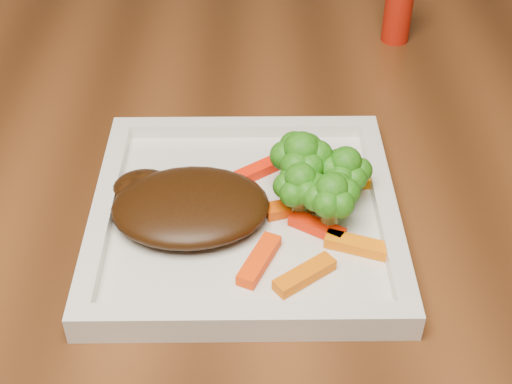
{
  "coord_description": "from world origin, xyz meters",
  "views": [
    {
      "loc": [
        -0.03,
        -0.72,
        1.19
      ],
      "look_at": [
        -0.02,
        -0.24,
        0.79
      ],
      "focal_mm": 50.0,
      "sensor_mm": 36.0,
      "label": 1
    }
  ],
  "objects_px": {
    "dining_table": "(358,346)",
    "spice_shaker": "(399,6)",
    "plate": "(245,218)",
    "steak": "(190,206)"
  },
  "relations": [
    {
      "from": "plate",
      "to": "spice_shaker",
      "type": "xyz_separation_m",
      "value": [
        0.19,
        0.35,
        0.04
      ]
    },
    {
      "from": "dining_table",
      "to": "spice_shaker",
      "type": "distance_m",
      "value": 0.47
    },
    {
      "from": "plate",
      "to": "steak",
      "type": "bearing_deg",
      "value": -171.77
    },
    {
      "from": "plate",
      "to": "steak",
      "type": "height_order",
      "value": "steak"
    },
    {
      "from": "plate",
      "to": "spice_shaker",
      "type": "bearing_deg",
      "value": 61.27
    },
    {
      "from": "spice_shaker",
      "to": "plate",
      "type": "bearing_deg",
      "value": -118.73
    },
    {
      "from": "dining_table",
      "to": "spice_shaker",
      "type": "height_order",
      "value": "spice_shaker"
    },
    {
      "from": "dining_table",
      "to": "plate",
      "type": "distance_m",
      "value": 0.44
    },
    {
      "from": "dining_table",
      "to": "spice_shaker",
      "type": "bearing_deg",
      "value": 79.67
    },
    {
      "from": "steak",
      "to": "dining_table",
      "type": "bearing_deg",
      "value": 38.2
    }
  ]
}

